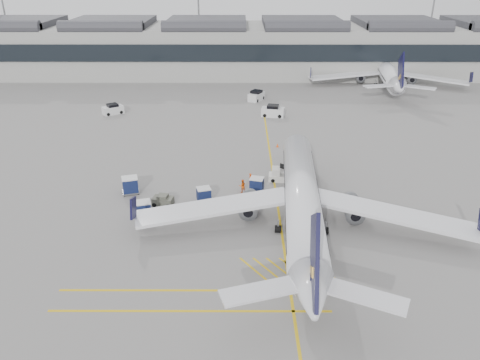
{
  "coord_description": "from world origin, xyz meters",
  "views": [
    {
      "loc": [
        5.95,
        -40.84,
        24.54
      ],
      "look_at": [
        5.84,
        2.84,
        4.0
      ],
      "focal_mm": 35.0,
      "sensor_mm": 36.0,
      "label": 1
    }
  ],
  "objects_px": {
    "belt_loader": "(285,176)",
    "airliner_main": "(302,200)",
    "ramp_agent_b": "(242,186)",
    "pushback_tug": "(163,201)",
    "baggage_cart_a": "(257,184)",
    "ramp_agent_a": "(251,180)"
  },
  "relations": [
    {
      "from": "airliner_main",
      "to": "ramp_agent_a",
      "type": "relative_size",
      "value": 22.27
    },
    {
      "from": "ramp_agent_b",
      "to": "pushback_tug",
      "type": "height_order",
      "value": "ramp_agent_b"
    },
    {
      "from": "ramp_agent_b",
      "to": "pushback_tug",
      "type": "distance_m",
      "value": 9.33
    },
    {
      "from": "baggage_cart_a",
      "to": "pushback_tug",
      "type": "bearing_deg",
      "value": -147.96
    },
    {
      "from": "belt_loader",
      "to": "baggage_cart_a",
      "type": "xyz_separation_m",
      "value": [
        -3.52,
        -3.08,
        0.33
      ]
    },
    {
      "from": "airliner_main",
      "to": "ramp_agent_b",
      "type": "xyz_separation_m",
      "value": [
        -5.96,
        7.37,
        -2.05
      ]
    },
    {
      "from": "baggage_cart_a",
      "to": "pushback_tug",
      "type": "distance_m",
      "value": 10.99
    },
    {
      "from": "baggage_cart_a",
      "to": "ramp_agent_a",
      "type": "distance_m",
      "value": 1.6
    },
    {
      "from": "belt_loader",
      "to": "airliner_main",
      "type": "bearing_deg",
      "value": -80.6
    },
    {
      "from": "ramp_agent_b",
      "to": "airliner_main",
      "type": "bearing_deg",
      "value": 116.54
    },
    {
      "from": "belt_loader",
      "to": "ramp_agent_a",
      "type": "distance_m",
      "value": 4.51
    },
    {
      "from": "ramp_agent_a",
      "to": "pushback_tug",
      "type": "relative_size",
      "value": 0.68
    },
    {
      "from": "ramp_agent_a",
      "to": "airliner_main",
      "type": "bearing_deg",
      "value": -116.06
    },
    {
      "from": "ramp_agent_b",
      "to": "pushback_tug",
      "type": "relative_size",
      "value": 0.67
    },
    {
      "from": "baggage_cart_a",
      "to": "ramp_agent_b",
      "type": "relative_size",
      "value": 1.18
    },
    {
      "from": "belt_loader",
      "to": "baggage_cart_a",
      "type": "height_order",
      "value": "belt_loader"
    },
    {
      "from": "airliner_main",
      "to": "ramp_agent_b",
      "type": "distance_m",
      "value": 9.7
    },
    {
      "from": "belt_loader",
      "to": "ramp_agent_b",
      "type": "relative_size",
      "value": 3.12
    },
    {
      "from": "baggage_cart_a",
      "to": "pushback_tug",
      "type": "relative_size",
      "value": 0.79
    },
    {
      "from": "airliner_main",
      "to": "baggage_cart_a",
      "type": "xyz_separation_m",
      "value": [
        -4.28,
        7.58,
        -1.94
      ]
    },
    {
      "from": "airliner_main",
      "to": "belt_loader",
      "type": "bearing_deg",
      "value": 98.17
    },
    {
      "from": "airliner_main",
      "to": "pushback_tug",
      "type": "xyz_separation_m",
      "value": [
        -14.73,
        4.19,
        -2.31
      ]
    }
  ]
}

